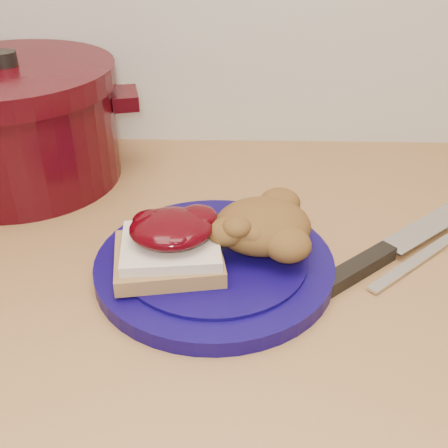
{
  "coord_description": "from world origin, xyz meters",
  "views": [
    {
      "loc": [
        0.02,
        0.94,
        1.27
      ],
      "look_at": [
        0.01,
        1.46,
        0.95
      ],
      "focal_mm": 45.0,
      "sensor_mm": 36.0,
      "label": 1
    }
  ],
  "objects_px": {
    "dutch_oven": "(17,123)",
    "pepper_grinder": "(16,121)",
    "plate": "(214,265)",
    "butter_knife": "(417,260)",
    "chef_knife": "(380,255)"
  },
  "relations": [
    {
      "from": "dutch_oven",
      "to": "plate",
      "type": "bearing_deg",
      "value": -38.35
    },
    {
      "from": "butter_knife",
      "to": "dutch_oven",
      "type": "height_order",
      "value": "dutch_oven"
    },
    {
      "from": "chef_knife",
      "to": "pepper_grinder",
      "type": "bearing_deg",
      "value": 113.13
    },
    {
      "from": "chef_knife",
      "to": "dutch_oven",
      "type": "distance_m",
      "value": 0.51
    },
    {
      "from": "chef_knife",
      "to": "plate",
      "type": "bearing_deg",
      "value": 146.83
    },
    {
      "from": "dutch_oven",
      "to": "pepper_grinder",
      "type": "relative_size",
      "value": 2.48
    },
    {
      "from": "plate",
      "to": "butter_knife",
      "type": "distance_m",
      "value": 0.23
    },
    {
      "from": "chef_knife",
      "to": "butter_knife",
      "type": "relative_size",
      "value": 1.45
    },
    {
      "from": "chef_knife",
      "to": "butter_knife",
      "type": "bearing_deg",
      "value": -43.3
    },
    {
      "from": "chef_knife",
      "to": "butter_knife",
      "type": "xyz_separation_m",
      "value": [
        0.04,
        -0.0,
        -0.01
      ]
    },
    {
      "from": "chef_knife",
      "to": "pepper_grinder",
      "type": "relative_size",
      "value": 1.78
    },
    {
      "from": "pepper_grinder",
      "to": "chef_knife",
      "type": "bearing_deg",
      "value": -26.11
    },
    {
      "from": "plate",
      "to": "pepper_grinder",
      "type": "xyz_separation_m",
      "value": [
        -0.3,
        0.26,
        0.06
      ]
    },
    {
      "from": "dutch_oven",
      "to": "pepper_grinder",
      "type": "xyz_separation_m",
      "value": [
        -0.02,
        0.04,
        -0.01
      ]
    },
    {
      "from": "plate",
      "to": "chef_knife",
      "type": "bearing_deg",
      "value": 7.58
    }
  ]
}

